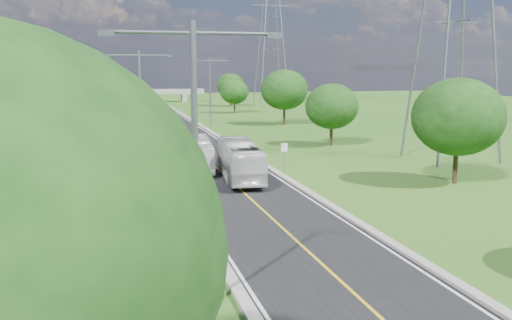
# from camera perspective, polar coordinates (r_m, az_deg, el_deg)

# --- Properties ---
(ground) EXTENTS (260.00, 260.00, 0.00)m
(ground) POSITION_cam_1_polar(r_m,az_deg,el_deg) (67.72, -6.95, 1.91)
(ground) COLOR #235518
(ground) RESTS_ON ground
(road) EXTENTS (8.00, 150.00, 0.06)m
(road) POSITION_cam_1_polar(r_m,az_deg,el_deg) (73.63, -7.56, 2.50)
(road) COLOR black
(road) RESTS_ON ground
(curb_left) EXTENTS (0.50, 150.00, 0.22)m
(curb_left) POSITION_cam_1_polar(r_m,az_deg,el_deg) (73.24, -10.87, 2.44)
(curb_left) COLOR gray
(curb_left) RESTS_ON ground
(curb_right) EXTENTS (0.50, 150.00, 0.22)m
(curb_right) POSITION_cam_1_polar(r_m,az_deg,el_deg) (74.24, -4.30, 2.67)
(curb_right) COLOR gray
(curb_right) RESTS_ON ground
(speed_limit_sign) EXTENTS (0.55, 0.09, 2.40)m
(speed_limit_sign) POSITION_cam_1_polar(r_m,az_deg,el_deg) (47.23, 2.84, 0.78)
(speed_limit_sign) COLOR slate
(speed_limit_sign) RESTS_ON ground
(overpass) EXTENTS (30.00, 3.00, 3.20)m
(overpass) POSITION_cam_1_polar(r_m,az_deg,el_deg) (147.01, -11.11, 6.63)
(overpass) COLOR gray
(overpass) RESTS_ON ground
(streetlight_near_left) EXTENTS (5.90, 0.25, 10.00)m
(streetlight_near_left) POSITION_cam_1_polar(r_m,az_deg,el_deg) (18.99, -6.13, 1.45)
(streetlight_near_left) COLOR slate
(streetlight_near_left) RESTS_ON ground
(streetlight_mid_left) EXTENTS (5.90, 0.25, 10.00)m
(streetlight_mid_left) POSITION_cam_1_polar(r_m,az_deg,el_deg) (51.76, -11.50, 6.18)
(streetlight_mid_left) COLOR slate
(streetlight_mid_left) RESTS_ON ground
(streetlight_far_right) EXTENTS (5.90, 0.25, 10.00)m
(streetlight_far_right) POSITION_cam_1_polar(r_m,az_deg,el_deg) (85.93, -4.62, 7.45)
(streetlight_far_right) COLOR slate
(streetlight_far_right) RESTS_ON ground
(power_tower_near) EXTENTS (9.00, 6.40, 28.00)m
(power_tower_near) POSITION_cam_1_polar(r_m,az_deg,el_deg) (56.10, 19.46, 14.32)
(power_tower_near) COLOR slate
(power_tower_near) RESTS_ON ground
(power_tower_far) EXTENTS (9.00, 6.40, 28.00)m
(power_tower_far) POSITION_cam_1_polar(r_m,az_deg,el_deg) (126.60, 1.52, 11.67)
(power_tower_far) COLOR slate
(power_tower_far) RESTS_ON ground
(tree_lc) EXTENTS (7.56, 7.56, 8.79)m
(tree_lc) POSITION_cam_1_polar(r_m,az_deg,el_deg) (57.05, -20.86, 5.66)
(tree_lc) COLOR black
(tree_lc) RESTS_ON ground
(tree_ld) EXTENTS (6.72, 6.72, 7.82)m
(tree_ld) POSITION_cam_1_polar(r_m,az_deg,el_deg) (81.13, -20.42, 6.11)
(tree_ld) COLOR black
(tree_ld) RESTS_ON ground
(tree_le) EXTENTS (5.88, 5.88, 6.84)m
(tree_le) POSITION_cam_1_polar(r_m,az_deg,el_deg) (104.87, -17.71, 6.47)
(tree_le) COLOR black
(tree_le) RESTS_ON ground
(tree_rb) EXTENTS (6.72, 6.72, 7.82)m
(tree_rb) POSITION_cam_1_polar(r_m,az_deg,el_deg) (44.31, 19.55, 4.08)
(tree_rb) COLOR black
(tree_rb) RESTS_ON ground
(tree_rc) EXTENTS (5.88, 5.88, 6.84)m
(tree_rc) POSITION_cam_1_polar(r_m,az_deg,el_deg) (63.37, 7.59, 5.34)
(tree_rc) COLOR black
(tree_rc) RESTS_ON ground
(tree_rd) EXTENTS (7.14, 7.14, 8.30)m
(tree_rd) POSITION_cam_1_polar(r_m,az_deg,el_deg) (86.59, 2.86, 7.03)
(tree_rd) COLOR black
(tree_rd) RESTS_ON ground
(tree_re) EXTENTS (5.46, 5.46, 6.35)m
(tree_re) POSITION_cam_1_polar(r_m,az_deg,el_deg) (109.21, -2.17, 6.83)
(tree_re) COLOR black
(tree_re) RESTS_ON ground
(tree_rf) EXTENTS (6.30, 6.30, 7.33)m
(tree_rf) POSITION_cam_1_polar(r_m,az_deg,el_deg) (129.46, -2.55, 7.46)
(tree_rf) COLOR black
(tree_rf) RESTS_ON ground
(bus_outbound) EXTENTS (3.39, 10.68, 2.93)m
(bus_outbound) POSITION_cam_1_polar(r_m,az_deg,el_deg) (43.55, -1.65, -0.03)
(bus_outbound) COLOR silver
(bus_outbound) RESTS_ON road
(bus_inbound) EXTENTS (3.16, 9.58, 2.62)m
(bus_inbound) POSITION_cam_1_polar(r_m,az_deg,el_deg) (48.16, -5.83, 0.63)
(bus_inbound) COLOR white
(bus_inbound) RESTS_ON road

